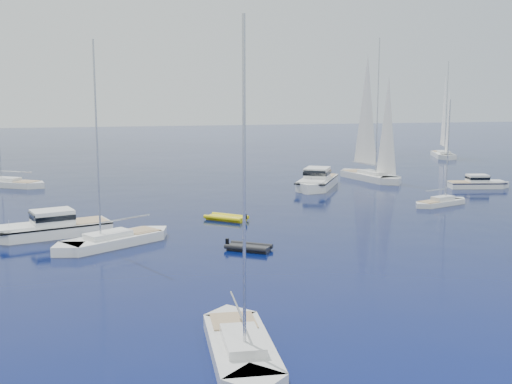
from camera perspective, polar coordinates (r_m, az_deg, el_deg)
The scene contains 12 objects.
ground at distance 39.14m, azimuth 7.34°, elevation -8.43°, with size 400.00×400.00×0.00m, color #091458.
motor_cruiser_centre at distance 54.57m, azimuth -18.17°, elevation -3.84°, with size 3.27×10.67×2.80m, color white, non-canonical shape.
motor_cruiser_far_r at distance 83.36m, azimuth 19.55°, elevation 0.36°, with size 2.50×8.18×2.15m, color silver, non-canonical shape.
motor_cruiser_distant at distance 79.04m, azimuth 5.54°, elevation 0.39°, with size 3.76×12.29×3.23m, color white, non-canonical shape.
sailboat_fore at distance 29.05m, azimuth -1.37°, elevation -14.64°, with size 2.71×10.43×15.33m, color silver, non-canonical shape.
sailboat_mid_l at distance 50.11m, azimuth -12.86°, elevation -4.73°, with size 2.86×11.00×16.17m, color white, non-canonical shape.
sailboat_centre at distance 69.15m, azimuth 16.44°, elevation -1.15°, with size 2.03×7.82×11.49m, color silver, non-canonical shape.
sailboat_sails_r at distance 87.47m, azimuth 10.30°, elevation 1.11°, with size 3.48×13.38×19.67m, color silver, non-canonical shape.
sailboat_far_l at distance 85.72m, azimuth -21.55°, elevation 0.47°, with size 2.93×11.27×16.57m, color white, non-canonical shape.
sailboat_sails_far at distance 122.25m, azimuth 16.65°, elevation 3.05°, with size 3.22×12.38×18.20m, color white, non-canonical shape.
tender_yellow at distance 58.53m, azimuth -2.72°, elevation -2.56°, with size 2.20×4.10×0.95m, color #D8C70C, non-canonical shape.
tender_grey_near at distance 47.30m, azimuth -0.67°, elevation -5.31°, with size 1.95×3.53×0.95m, color black, non-canonical shape.
Camera 1 is at (-14.27, -34.56, 11.59)m, focal length 43.98 mm.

